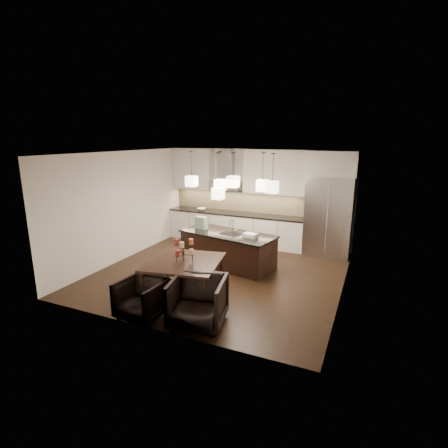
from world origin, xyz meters
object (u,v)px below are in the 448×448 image
at_px(dining_table, 185,281).
at_px(armchair_right, 198,302).
at_px(refrigerator, 329,216).
at_px(armchair_left, 142,299).
at_px(island_body, 228,250).

relative_size(dining_table, armchair_right, 1.47).
height_order(dining_table, armchair_right, armchair_right).
height_order(refrigerator, armchair_right, refrigerator).
xyz_separation_m(dining_table, armchair_left, (-0.36, -0.90, -0.05)).
bearing_deg(island_body, armchair_left, -85.66).
bearing_deg(refrigerator, armchair_right, -107.62).
height_order(island_body, dining_table, dining_table).
bearing_deg(refrigerator, armchair_left, -117.32).
xyz_separation_m(island_body, armchair_right, (0.65, -2.81, 0.02)).
bearing_deg(dining_table, refrigerator, 50.83).
relative_size(island_body, armchair_right, 2.48).
relative_size(island_body, dining_table, 1.68).
height_order(refrigerator, dining_table, refrigerator).
height_order(refrigerator, island_body, refrigerator).
xyz_separation_m(armchair_left, armchair_right, (1.03, 0.19, 0.07)).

